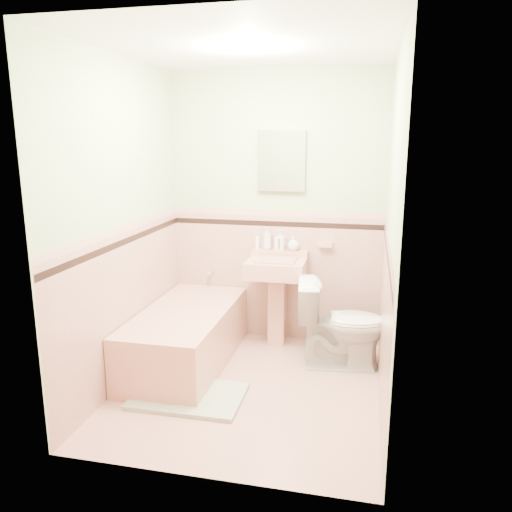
% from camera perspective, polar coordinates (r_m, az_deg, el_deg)
% --- Properties ---
extents(floor, '(2.20, 2.20, 0.00)m').
position_cam_1_polar(floor, '(4.07, -0.80, -14.65)').
color(floor, tan).
rests_on(floor, ground).
extents(ceiling, '(2.20, 2.20, 0.00)m').
position_cam_1_polar(ceiling, '(3.65, -0.93, 22.63)').
color(ceiling, white).
rests_on(ceiling, ground).
extents(wall_back, '(2.50, 0.00, 2.50)m').
position_cam_1_polar(wall_back, '(4.72, 2.28, 5.24)').
color(wall_back, '#F4EBC7').
rests_on(wall_back, ground).
extents(wall_front, '(2.50, 0.00, 2.50)m').
position_cam_1_polar(wall_front, '(2.63, -6.49, -1.18)').
color(wall_front, '#F4EBC7').
rests_on(wall_front, ground).
extents(wall_left, '(0.00, 2.50, 2.50)m').
position_cam_1_polar(wall_left, '(4.01, -14.91, 3.40)').
color(wall_left, '#F4EBC7').
rests_on(wall_left, ground).
extents(wall_right, '(0.00, 2.50, 2.50)m').
position_cam_1_polar(wall_right, '(3.56, 14.98, 2.23)').
color(wall_right, '#F4EBC7').
rests_on(wall_right, ground).
extents(wainscot_back, '(2.00, 0.00, 2.00)m').
position_cam_1_polar(wainscot_back, '(4.84, 2.18, -2.42)').
color(wainscot_back, '#D09B8B').
rests_on(wainscot_back, ground).
extents(wainscot_front, '(2.00, 0.00, 2.00)m').
position_cam_1_polar(wainscot_front, '(2.87, -6.07, -13.82)').
color(wainscot_front, '#D09B8B').
rests_on(wainscot_front, ground).
extents(wainscot_left, '(0.00, 2.20, 2.20)m').
position_cam_1_polar(wainscot_left, '(4.16, -14.24, -5.46)').
color(wainscot_left, '#D09B8B').
rests_on(wainscot_left, ground).
extents(wainscot_right, '(0.00, 2.20, 2.20)m').
position_cam_1_polar(wainscot_right, '(3.74, 14.20, -7.60)').
color(wainscot_right, '#D09B8B').
rests_on(wainscot_right, ground).
extents(accent_back, '(2.00, 0.00, 2.00)m').
position_cam_1_polar(accent_back, '(4.73, 2.22, 3.64)').
color(accent_back, black).
rests_on(accent_back, ground).
extents(accent_front, '(2.00, 0.00, 2.00)m').
position_cam_1_polar(accent_front, '(2.68, -6.29, -3.79)').
color(accent_front, black).
rests_on(accent_front, ground).
extents(accent_left, '(0.00, 2.20, 2.20)m').
position_cam_1_polar(accent_left, '(4.03, -14.58, 1.57)').
color(accent_left, black).
rests_on(accent_left, ground).
extents(accent_right, '(0.00, 2.20, 2.20)m').
position_cam_1_polar(accent_right, '(3.59, 14.57, 0.21)').
color(accent_right, black).
rests_on(accent_right, ground).
extents(cap_back, '(2.00, 0.00, 2.00)m').
position_cam_1_polar(cap_back, '(4.71, 2.23, 4.84)').
color(cap_back, tan).
rests_on(cap_back, ground).
extents(cap_front, '(2.00, 0.00, 2.00)m').
position_cam_1_polar(cap_front, '(2.65, -6.35, -1.72)').
color(cap_front, tan).
rests_on(cap_front, ground).
extents(cap_left, '(0.00, 2.20, 2.20)m').
position_cam_1_polar(cap_left, '(4.01, -14.66, 2.97)').
color(cap_left, tan).
rests_on(cap_left, ground).
extents(cap_right, '(0.00, 2.20, 2.20)m').
position_cam_1_polar(cap_right, '(3.57, 14.66, 1.77)').
color(cap_right, tan).
rests_on(cap_right, ground).
extents(bathtub, '(0.70, 1.50, 0.45)m').
position_cam_1_polar(bathtub, '(4.43, -7.84, -9.16)').
color(bathtub, tan).
rests_on(bathtub, floor).
extents(tub_faucet, '(0.04, 0.12, 0.04)m').
position_cam_1_polar(tub_faucet, '(4.95, -5.09, -1.77)').
color(tub_faucet, silver).
rests_on(tub_faucet, wall_back).
extents(sink, '(0.53, 0.48, 0.83)m').
position_cam_1_polar(sink, '(4.68, 2.25, -5.39)').
color(sink, tan).
rests_on(sink, floor).
extents(sink_faucet, '(0.02, 0.02, 0.10)m').
position_cam_1_polar(sink_faucet, '(4.67, 2.62, 1.40)').
color(sink_faucet, silver).
rests_on(sink_faucet, sink).
extents(medicine_cabinet, '(0.44, 0.04, 0.54)m').
position_cam_1_polar(medicine_cabinet, '(4.65, 2.88, 10.67)').
color(medicine_cabinet, white).
rests_on(medicine_cabinet, wall_back).
extents(soap_dish, '(0.13, 0.08, 0.04)m').
position_cam_1_polar(soap_dish, '(4.67, 7.83, 1.31)').
color(soap_dish, tan).
rests_on(soap_dish, wall_back).
extents(soap_bottle_left, '(0.11, 0.11, 0.21)m').
position_cam_1_polar(soap_bottle_left, '(4.72, 1.29, 1.99)').
color(soap_bottle_left, '#B2B2B2').
rests_on(soap_bottle_left, sink).
extents(soap_bottle_mid, '(0.10, 0.10, 0.19)m').
position_cam_1_polar(soap_bottle_mid, '(4.70, 2.76, 1.84)').
color(soap_bottle_mid, '#B2B2B2').
rests_on(soap_bottle_mid, sink).
extents(soap_bottle_right, '(0.13, 0.13, 0.14)m').
position_cam_1_polar(soap_bottle_right, '(4.69, 4.24, 1.45)').
color(soap_bottle_right, '#B2B2B2').
rests_on(soap_bottle_right, sink).
extents(tube, '(0.05, 0.05, 0.12)m').
position_cam_1_polar(tube, '(4.75, 0.15, 1.53)').
color(tube, white).
rests_on(tube, sink).
extents(toilet, '(0.79, 0.51, 0.75)m').
position_cam_1_polar(toilet, '(4.34, 9.66, -7.55)').
color(toilet, white).
rests_on(toilet, floor).
extents(bucket, '(0.27, 0.27, 0.22)m').
position_cam_1_polar(bucket, '(4.71, 7.19, -9.30)').
color(bucket, '#1D31A8').
rests_on(bucket, floor).
extents(bath_mat, '(0.82, 0.55, 0.03)m').
position_cam_1_polar(bath_mat, '(3.96, -7.63, -15.38)').
color(bath_mat, '#8F9F84').
rests_on(bath_mat, floor).
extents(shoe, '(0.18, 0.11, 0.07)m').
position_cam_1_polar(shoe, '(3.95, -9.04, -14.63)').
color(shoe, '#BF1E59').
rests_on(shoe, bath_mat).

